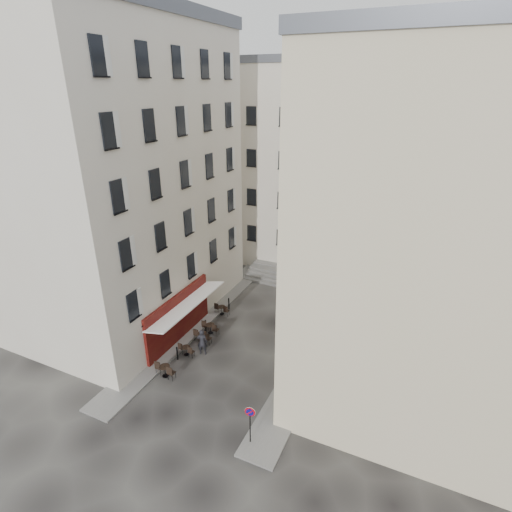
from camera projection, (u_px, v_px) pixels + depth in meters
The scene contains 18 objects.
ground at pixel (229, 364), 25.49m from camera, with size 90.00×90.00×0.00m, color black.
sidewalk_left at pixel (202, 317), 30.54m from camera, with size 2.00×22.00×0.12m, color slate.
sidewalk_right at pixel (311, 355), 26.24m from camera, with size 2.00×18.00×0.12m, color slate.
building_left at pixel (114, 179), 27.95m from camera, with size 12.20×16.20×20.60m.
building_right at pixel (435, 234), 20.68m from camera, with size 12.20×14.20×18.60m.
building_back at pixel (312, 165), 38.02m from camera, with size 18.20×10.20×18.60m.
cafe_storefront at pixel (180, 316), 27.24m from camera, with size 1.74×7.30×3.50m.
stone_steps at pixel (295, 278), 35.82m from camera, with size 9.00×3.15×0.80m.
bollard_near at pixel (177, 353), 25.70m from camera, with size 0.12×0.12×0.98m.
bollard_mid at pixel (206, 325), 28.62m from camera, with size 0.12×0.12×0.98m.
bollard_far at pixel (229, 303), 31.54m from camera, with size 0.12×0.12×0.98m.
no_parking_sign at pixel (250, 419), 19.21m from camera, with size 0.52×0.13×2.30m.
bistro_table_a at pixel (165, 370), 24.21m from camera, with size 1.37×0.64×0.97m.
bistro_table_b at pixel (187, 350), 26.17m from camera, with size 1.16×0.55×0.82m.
bistro_table_c at pixel (203, 336), 27.45m from camera, with size 1.33×0.62×0.94m.
bistro_table_d at pixel (211, 328), 28.44m from camera, with size 1.32×0.62×0.93m.
bistro_table_e at pixel (222, 309), 30.82m from camera, with size 1.23×0.58×0.87m.
pedestrian at pixel (202, 342), 26.10m from camera, with size 0.68×0.45×1.86m, color black.
Camera 1 is at (10.22, -18.04, 16.45)m, focal length 28.00 mm.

